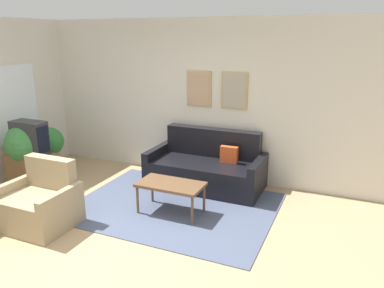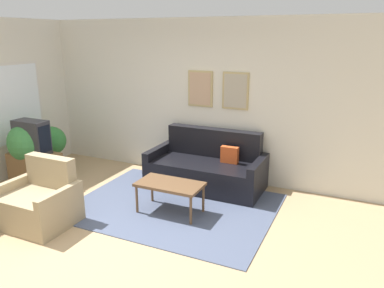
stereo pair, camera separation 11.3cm
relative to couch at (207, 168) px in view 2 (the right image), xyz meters
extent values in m
plane|color=tan|center=(-0.57, -2.15, -0.31)|extent=(16.00, 16.00, 0.00)
cube|color=#4C5670|center=(-0.14, -0.92, -0.30)|extent=(2.86, 2.18, 0.01)
cube|color=beige|center=(-0.57, 0.46, 1.04)|extent=(8.00, 0.06, 2.70)
cube|color=tan|center=(-0.31, 0.42, 1.24)|extent=(0.44, 0.03, 0.60)
cube|color=tan|center=(-0.31, 0.40, 1.24)|extent=(0.38, 0.01, 0.54)
cube|color=tan|center=(0.31, 0.42, 1.24)|extent=(0.44, 0.03, 0.60)
cube|color=#A89E89|center=(0.31, 0.40, 1.24)|extent=(0.38, 0.01, 0.54)
cube|color=beige|center=(-3.29, -0.90, 0.96)|extent=(0.02, 1.31, 1.41)
cube|color=white|center=(-3.28, -0.90, 0.96)|extent=(0.02, 1.23, 1.33)
cube|color=black|center=(0.00, -0.06, -0.09)|extent=(1.63, 0.90, 0.45)
cube|color=black|center=(0.00, 0.29, 0.37)|extent=(1.63, 0.20, 0.47)
cube|color=black|center=(-0.88, -0.06, -0.02)|extent=(0.12, 0.90, 0.59)
cube|color=black|center=(0.87, -0.06, -0.02)|extent=(0.12, 0.90, 0.59)
cube|color=#D15123|center=(0.36, 0.05, 0.26)|extent=(0.28, 0.10, 0.28)
cube|color=brown|center=(-0.09, -1.12, 0.12)|extent=(0.91, 0.49, 0.04)
cylinder|color=brown|center=(-0.51, -1.33, -0.11)|extent=(0.04, 0.04, 0.41)
cylinder|color=brown|center=(0.32, -1.33, -0.11)|extent=(0.04, 0.04, 0.41)
cylinder|color=brown|center=(-0.51, -0.91, -0.11)|extent=(0.04, 0.04, 0.41)
cylinder|color=brown|center=(0.32, -0.91, -0.11)|extent=(0.04, 0.04, 0.41)
cube|color=brown|center=(-2.62, -1.14, -0.03)|extent=(0.84, 0.43, 0.55)
cube|color=#2D2D33|center=(-2.62, -1.14, 0.52)|extent=(0.57, 0.28, 0.55)
cube|color=black|center=(-2.33, -1.14, 0.52)|extent=(0.01, 0.23, 0.43)
cube|color=tan|center=(-1.52, -2.15, -0.09)|extent=(0.74, 0.76, 0.44)
cube|color=tan|center=(-1.52, -1.85, 0.34)|extent=(0.74, 0.16, 0.42)
cube|color=tan|center=(-1.93, -2.15, -0.03)|extent=(0.09, 0.76, 0.56)
cube|color=tan|center=(-1.10, -2.15, -0.03)|extent=(0.09, 0.76, 0.56)
cylinder|color=#935638|center=(-2.72, -1.10, -0.20)|extent=(0.29, 0.29, 0.21)
cylinder|color=#51381E|center=(-2.72, -1.10, 0.01)|extent=(0.04, 0.04, 0.21)
sphere|color=#3D8442|center=(-2.72, -1.10, 0.41)|extent=(0.69, 0.69, 0.69)
cylinder|color=#935638|center=(-2.90, -0.45, -0.22)|extent=(0.25, 0.25, 0.18)
cylinder|color=#51381E|center=(-2.90, -0.45, -0.05)|extent=(0.04, 0.04, 0.16)
sphere|color=#337A38|center=(-2.90, -0.45, 0.25)|extent=(0.52, 0.52, 0.52)
camera|label=1|loc=(2.11, -5.41, 2.10)|focal=35.00mm
camera|label=2|loc=(2.21, -5.36, 2.10)|focal=35.00mm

